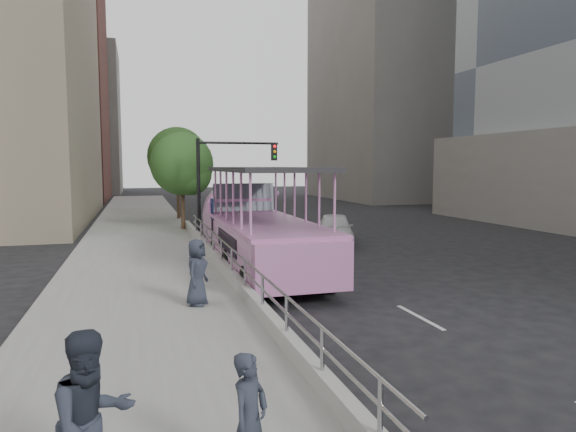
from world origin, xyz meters
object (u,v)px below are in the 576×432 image
at_px(street_tree_far, 179,159).
at_px(traffic_signal, 222,173).
at_px(pedestrian_near, 250,420).
at_px(duck_boat, 256,231).
at_px(parking_sign, 212,222).
at_px(pedestrian_mid, 92,423).
at_px(pedestrian_far, 197,272).
at_px(street_tree_near, 184,166).
at_px(car, 335,228).

bearing_deg(street_tree_far, traffic_signal, -81.57).
distance_m(pedestrian_near, street_tree_far, 30.14).
distance_m(duck_boat, parking_sign, 2.24).
relative_size(pedestrian_mid, parking_sign, 0.75).
height_order(duck_boat, pedestrian_far, duck_boat).
xyz_separation_m(duck_boat, parking_sign, (-1.40, 1.74, 0.21)).
bearing_deg(pedestrian_far, pedestrian_mid, -164.52).
height_order(pedestrian_near, street_tree_near, street_tree_near).
xyz_separation_m(pedestrian_mid, street_tree_far, (3.23, 29.93, 3.04)).
bearing_deg(car, pedestrian_near, -94.11).
bearing_deg(pedestrian_near, street_tree_near, 40.32).
xyz_separation_m(parking_sign, street_tree_near, (-0.30, 8.83, 2.19)).
bearing_deg(pedestrian_near, pedestrian_far, 41.66).
relative_size(duck_boat, pedestrian_far, 6.73).
xyz_separation_m(car, street_tree_near, (-6.87, 5.52, 3.07)).
distance_m(car, traffic_signal, 6.31).
bearing_deg(pedestrian_mid, duck_boat, 38.15).
bearing_deg(pedestrian_mid, pedestrian_near, -32.34).
bearing_deg(duck_boat, street_tree_far, 95.18).
bearing_deg(car, pedestrian_far, -106.65).
relative_size(duck_boat, car, 2.62).
relative_size(pedestrian_mid, traffic_signal, 0.37).
distance_m(pedestrian_far, street_tree_near, 16.50).
height_order(car, pedestrian_mid, pedestrian_mid).
bearing_deg(street_tree_far, car, -59.92).
height_order(duck_boat, pedestrian_near, duck_boat).
bearing_deg(pedestrian_far, duck_boat, 2.78).
height_order(pedestrian_mid, parking_sign, parking_sign).
distance_m(pedestrian_mid, street_tree_far, 30.25).
bearing_deg(pedestrian_near, parking_sign, 37.22).
xyz_separation_m(car, pedestrian_mid, (-9.90, -18.41, 0.52)).
bearing_deg(street_tree_near, car, -38.77).
bearing_deg(traffic_signal, duck_boat, -89.16).
relative_size(traffic_signal, street_tree_far, 0.81).
bearing_deg(street_tree_near, duck_boat, -80.85).
bearing_deg(pedestrian_far, parking_sign, 18.37).
xyz_separation_m(pedestrian_mid, pedestrian_far, (1.90, 7.68, -0.11)).
distance_m(duck_boat, car, 7.26).
height_order(car, pedestrian_far, pedestrian_far).
bearing_deg(pedestrian_mid, traffic_signal, 44.94).
xyz_separation_m(duck_boat, street_tree_near, (-1.70, 10.57, 2.41)).
height_order(street_tree_near, street_tree_far, street_tree_far).
bearing_deg(car, parking_sign, -133.14).
height_order(pedestrian_far, street_tree_near, street_tree_near).
height_order(pedestrian_near, pedestrian_far, pedestrian_far).
xyz_separation_m(traffic_signal, street_tree_near, (-1.60, 3.43, 0.32)).
distance_m(car, pedestrian_far, 13.39).
relative_size(car, parking_sign, 1.71).
height_order(car, parking_sign, parking_sign).
relative_size(car, street_tree_far, 0.68).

